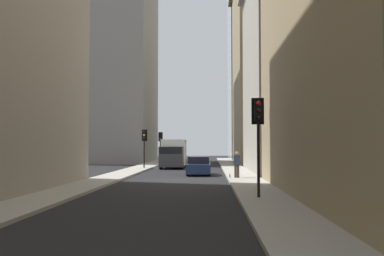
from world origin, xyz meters
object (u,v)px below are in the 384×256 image
(traffic_light_far_junction, at_px, (144,140))
(discarded_bottle, at_px, (230,176))
(delivery_truck, at_px, (173,153))
(pedestrian, at_px, (237,163))
(sedan_navy, at_px, (199,166))
(traffic_light_midblock, at_px, (160,140))
(traffic_light_foreground, at_px, (258,124))

(traffic_light_far_junction, xyz_separation_m, discarded_bottle, (-12.18, -7.57, -2.56))
(delivery_truck, bearing_deg, traffic_light_far_junction, 131.28)
(delivery_truck, bearing_deg, pedestrian, -159.40)
(delivery_truck, bearing_deg, sedan_navy, -164.38)
(traffic_light_far_junction, relative_size, pedestrian, 2.12)
(delivery_truck, bearing_deg, traffic_light_midblock, 14.78)
(sedan_navy, height_order, discarded_bottle, sedan_navy)
(delivery_truck, relative_size, traffic_light_midblock, 1.73)
(traffic_light_far_junction, distance_m, discarded_bottle, 14.56)
(pedestrian, height_order, discarded_bottle, pedestrian)
(traffic_light_foreground, distance_m, traffic_light_far_junction, 24.35)
(traffic_light_midblock, height_order, discarded_bottle, traffic_light_midblock)
(traffic_light_midblock, distance_m, traffic_light_far_junction, 11.24)
(traffic_light_foreground, height_order, traffic_light_midblock, traffic_light_foreground)
(traffic_light_far_junction, bearing_deg, delivery_truck, -48.72)
(delivery_truck, height_order, discarded_bottle, delivery_truck)
(discarded_bottle, bearing_deg, traffic_light_far_junction, 31.86)
(traffic_light_midblock, bearing_deg, sedan_navy, -164.77)
(traffic_light_far_junction, bearing_deg, traffic_light_midblock, -1.20)
(sedan_navy, xyz_separation_m, discarded_bottle, (-4.45, -2.17, -0.42))
(delivery_truck, relative_size, pedestrian, 3.76)
(traffic_light_midblock, xyz_separation_m, discarded_bottle, (-23.41, -7.33, -2.64))
(pedestrian, distance_m, discarded_bottle, 0.94)
(pedestrian, bearing_deg, traffic_light_foreground, -178.82)
(traffic_light_foreground, bearing_deg, discarded_bottle, 3.59)
(traffic_light_midblock, height_order, pedestrian, traffic_light_midblock)
(traffic_light_midblock, bearing_deg, delivery_truck, -165.22)
(sedan_navy, bearing_deg, traffic_light_far_junction, 34.93)
(discarded_bottle, bearing_deg, traffic_light_midblock, 17.39)
(delivery_truck, height_order, traffic_light_far_junction, traffic_light_far_junction)
(delivery_truck, height_order, traffic_light_midblock, traffic_light_midblock)
(delivery_truck, xyz_separation_m, sedan_navy, (-10.01, -2.80, -0.80))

